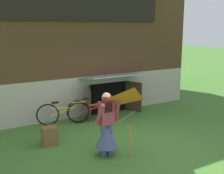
% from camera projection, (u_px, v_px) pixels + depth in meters
% --- Properties ---
extents(ground_plane, '(60.00, 60.00, 0.00)m').
position_uv_depth(ground_plane, '(133.00, 148.00, 7.14)').
color(ground_plane, '#3D6B28').
extents(log_house, '(8.74, 5.82, 5.43)m').
position_uv_depth(log_house, '(56.00, 33.00, 11.09)').
color(log_house, '#ADA393').
rests_on(log_house, ground_plane).
extents(person, '(0.60, 0.52, 1.51)m').
position_uv_depth(person, '(107.00, 130.00, 6.62)').
color(person, '#474C75').
rests_on(person, ground_plane).
extents(kite, '(1.11, 1.21, 1.54)m').
position_uv_depth(kite, '(134.00, 109.00, 6.12)').
color(kite, orange).
rests_on(kite, ground_plane).
extents(bicycle_red, '(1.62, 0.61, 0.78)m').
position_uv_depth(bicycle_red, '(94.00, 110.00, 9.08)').
color(bicycle_red, black).
rests_on(bicycle_red, ground_plane).
extents(bicycle_yellow, '(1.57, 0.49, 0.74)m').
position_uv_depth(bicycle_yellow, '(63.00, 113.00, 8.79)').
color(bicycle_yellow, black).
rests_on(bicycle_yellow, ground_plane).
extents(wooden_crate, '(0.36, 0.31, 0.48)m').
position_uv_depth(wooden_crate, '(49.00, 136.00, 7.29)').
color(wooden_crate, brown).
rests_on(wooden_crate, ground_plane).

